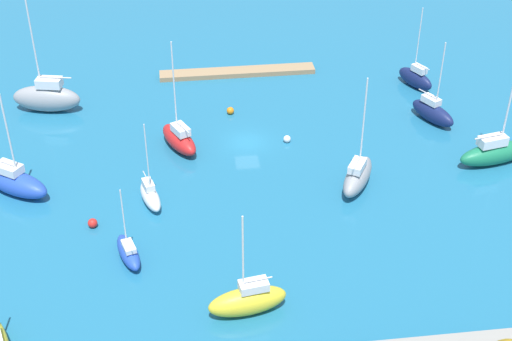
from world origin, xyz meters
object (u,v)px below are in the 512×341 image
object	(u,v)px
sailboat_green_by_breakwater	(495,152)
mooring_buoy_white	(287,139)
sailboat_white_off_beacon	(150,195)
pier_dock	(237,72)
sailboat_gray_inner_mooring	(358,176)
sailboat_navy_mid_basin	(415,78)
sailboat_blue_far_north	(128,252)
sailboat_navy_near_pier	(433,112)
sailboat_red_outer_mooring	(179,139)
mooring_buoy_red	(93,223)
sailboat_blue_lone_north	(16,182)
sailboat_yellow_lone_south	(248,300)
sailboat_gray_east_end	(47,97)
mooring_buoy_orange	(230,111)

from	to	relation	value
sailboat_green_by_breakwater	mooring_buoy_white	world-z (taller)	sailboat_green_by_breakwater
sailboat_white_off_beacon	pier_dock	bearing A→B (deg)	141.57
sailboat_white_off_beacon	sailboat_green_by_breakwater	xyz separation A→B (m)	(-33.98, -2.62, 0.42)
sailboat_gray_inner_mooring	sailboat_navy_mid_basin	world-z (taller)	sailboat_gray_inner_mooring
sailboat_blue_far_north	sailboat_navy_near_pier	xyz separation A→B (m)	(-32.36, -19.14, 0.35)
sailboat_red_outer_mooring	sailboat_white_off_beacon	xyz separation A→B (m)	(3.01, 9.18, -0.30)
mooring_buoy_red	mooring_buoy_white	distance (m)	22.68
sailboat_gray_inner_mooring	sailboat_blue_lone_north	distance (m)	32.04
sailboat_blue_lone_north	mooring_buoy_white	distance (m)	27.25
sailboat_gray_inner_mooring	mooring_buoy_red	world-z (taller)	sailboat_gray_inner_mooring
sailboat_yellow_lone_south	sailboat_white_off_beacon	world-z (taller)	sailboat_yellow_lone_south
sailboat_white_off_beacon	sailboat_red_outer_mooring	bearing A→B (deg)	146.17
sailboat_red_outer_mooring	mooring_buoy_white	bearing A→B (deg)	-115.89
sailboat_blue_far_north	sailboat_white_off_beacon	distance (m)	7.92
sailboat_blue_lone_north	sailboat_navy_near_pier	bearing A→B (deg)	45.59
sailboat_gray_east_end	mooring_buoy_orange	distance (m)	20.41
mooring_buoy_orange	sailboat_blue_lone_north	bearing A→B (deg)	30.54
sailboat_yellow_lone_south	sailboat_blue_far_north	world-z (taller)	sailboat_yellow_lone_south
sailboat_blue_lone_north	mooring_buoy_orange	xyz separation A→B (m)	(-21.29, -12.56, -0.85)
sailboat_yellow_lone_south	sailboat_green_by_breakwater	bearing A→B (deg)	-155.44
sailboat_blue_far_north	sailboat_navy_near_pier	distance (m)	37.60
sailboat_navy_mid_basin	sailboat_navy_near_pier	bearing A→B (deg)	149.24
pier_dock	mooring_buoy_white	xyz separation A→B (m)	(-3.52, 16.34, 0.09)
pier_dock	sailboat_white_off_beacon	xyz separation A→B (m)	(10.64, 25.40, 0.60)
sailboat_gray_inner_mooring	sailboat_blue_far_north	xyz separation A→B (m)	(21.29, 7.88, -0.53)
pier_dock	mooring_buoy_white	size ratio (longest dim) A/B	24.74
sailboat_navy_near_pier	sailboat_blue_lone_north	bearing A→B (deg)	-106.35
sailboat_navy_mid_basin	sailboat_blue_far_north	world-z (taller)	sailboat_navy_mid_basin
sailboat_blue_far_north	sailboat_gray_east_end	world-z (taller)	sailboat_gray_east_end
mooring_buoy_red	mooring_buoy_orange	bearing A→B (deg)	-126.75
sailboat_blue_far_north	mooring_buoy_orange	bearing A→B (deg)	-41.77
sailboat_yellow_lone_south	sailboat_navy_near_pier	xyz separation A→B (m)	(-23.23, -26.46, -0.09)
sailboat_navy_mid_basin	mooring_buoy_red	xyz separation A→B (m)	(36.21, 22.49, -0.75)
sailboat_red_outer_mooring	sailboat_yellow_lone_south	bearing A→B (deg)	164.83
mooring_buoy_orange	sailboat_blue_far_north	bearing A→B (deg)	65.49
sailboat_white_off_beacon	sailboat_blue_lone_north	xyz separation A→B (m)	(12.43, -3.18, 0.36)
sailboat_blue_far_north	sailboat_green_by_breakwater	xyz separation A→B (m)	(-35.81, -10.32, 0.52)
sailboat_white_off_beacon	sailboat_green_by_breakwater	bearing A→B (deg)	78.70
sailboat_gray_inner_mooring	mooring_buoy_orange	size ratio (longest dim) A/B	14.03
sailboat_blue_far_north	sailboat_gray_east_end	bearing A→B (deg)	2.16
sailboat_red_outer_mooring	sailboat_navy_mid_basin	bearing A→B (deg)	-95.00
sailboat_green_by_breakwater	sailboat_blue_lone_north	distance (m)	46.41
sailboat_red_outer_mooring	sailboat_white_off_beacon	world-z (taller)	sailboat_red_outer_mooring
sailboat_red_outer_mooring	mooring_buoy_orange	distance (m)	8.82
sailboat_gray_inner_mooring	pier_dock	bearing A→B (deg)	49.64
sailboat_gray_inner_mooring	mooring_buoy_red	distance (m)	24.76
mooring_buoy_orange	sailboat_white_off_beacon	bearing A→B (deg)	60.63
sailboat_navy_near_pier	pier_dock	bearing A→B (deg)	-152.30
sailboat_yellow_lone_south	sailboat_white_off_beacon	bearing A→B (deg)	-72.98
pier_dock	sailboat_yellow_lone_south	size ratio (longest dim) A/B	2.04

